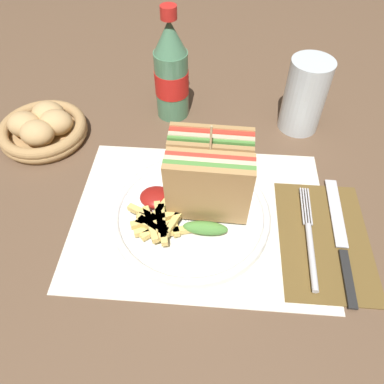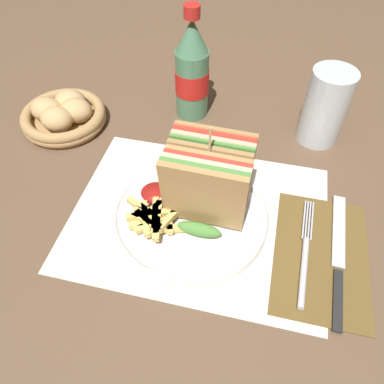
{
  "view_description": "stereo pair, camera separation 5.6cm",
  "coord_description": "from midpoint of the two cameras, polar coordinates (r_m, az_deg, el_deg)",
  "views": [
    {
      "loc": [
        0.03,
        -0.37,
        0.46
      ],
      "look_at": [
        0.01,
        -0.01,
        0.04
      ],
      "focal_mm": 35.0,
      "sensor_mm": 36.0,
      "label": 1
    },
    {
      "loc": [
        0.09,
        -0.36,
        0.46
      ],
      "look_at": [
        0.01,
        -0.01,
        0.04
      ],
      "focal_mm": 35.0,
      "sensor_mm": 36.0,
      "label": 2
    }
  ],
  "objects": [
    {
      "name": "plate_main",
      "position": [
        0.57,
        2.35,
        -3.61
      ],
      "size": [
        0.24,
        0.24,
        0.02
      ],
      "color": "white",
      "rests_on": "ground_plane"
    },
    {
      "name": "ketchup_blob",
      "position": [
        0.57,
        -2.58,
        -0.33
      ],
      "size": [
        0.05,
        0.04,
        0.02
      ],
      "color": "maroon",
      "rests_on": "plate_main"
    },
    {
      "name": "glass_near",
      "position": [
        0.72,
        21.6,
        11.23
      ],
      "size": [
        0.07,
        0.07,
        0.14
      ],
      "color": "silver",
      "rests_on": "ground_plane"
    },
    {
      "name": "napkin",
      "position": [
        0.58,
        21.75,
        -9.11
      ],
      "size": [
        0.13,
        0.21,
        0.0
      ],
      "color": "brown",
      "rests_on": "ground_plane"
    },
    {
      "name": "knife",
      "position": [
        0.58,
        24.07,
        -9.43
      ],
      "size": [
        0.02,
        0.22,
        0.0
      ],
      "rotation": [
        0.0,
        0.0,
        -0.03
      ],
      "color": "black",
      "rests_on": "napkin"
    },
    {
      "name": "placemat",
      "position": [
        0.58,
        3.79,
        -3.91
      ],
      "size": [
        0.39,
        0.29,
        0.0
      ],
      "color": "silver",
      "rests_on": "ground_plane"
    },
    {
      "name": "fries_pile",
      "position": [
        0.54,
        -2.67,
        -4.16
      ],
      "size": [
        0.12,
        0.09,
        0.02
      ],
      "color": "#E5C166",
      "rests_on": "plate_main"
    },
    {
      "name": "coke_bottle_near",
      "position": [
        0.71,
        2.34,
        17.71
      ],
      "size": [
        0.06,
        0.06,
        0.21
      ],
      "color": "#4C7F5B",
      "rests_on": "ground_plane"
    },
    {
      "name": "fork",
      "position": [
        0.56,
        19.61,
        -9.93
      ],
      "size": [
        0.02,
        0.18,
        0.01
      ],
      "rotation": [
        0.0,
        0.0,
        -0.03
      ],
      "color": "silver",
      "rests_on": "napkin"
    },
    {
      "name": "bread_basket",
      "position": [
        0.75,
        -16.96,
        11.03
      ],
      "size": [
        0.16,
        0.16,
        0.06
      ],
      "color": "#AD8451",
      "rests_on": "ground_plane"
    },
    {
      "name": "ground_plane",
      "position": [
        0.59,
        2.22,
        -2.1
      ],
      "size": [
        4.0,
        4.0,
        0.0
      ],
      "primitive_type": "plane",
      "color": "brown"
    },
    {
      "name": "club_sandwich",
      "position": [
        0.53,
        5.47,
        1.41
      ],
      "size": [
        0.12,
        0.11,
        0.15
      ],
      "color": "tan",
      "rests_on": "plate_main"
    }
  ]
}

